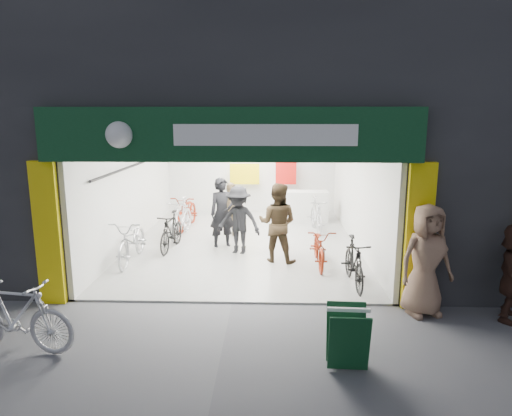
{
  "coord_description": "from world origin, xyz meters",
  "views": [
    {
      "loc": [
        0.7,
        -7.75,
        3.38
      ],
      "look_at": [
        0.39,
        1.5,
        1.48
      ],
      "focal_mm": 32.0,
      "sensor_mm": 36.0,
      "label": 1
    }
  ],
  "objects_px": {
    "bike_right_front": "(354,263)",
    "pedestrian_near": "(426,260)",
    "bike_left_front": "(132,240)",
    "parked_bike": "(15,316)",
    "sandwich_board": "(348,336)"
  },
  "relations": [
    {
      "from": "bike_right_front",
      "to": "pedestrian_near",
      "type": "height_order",
      "value": "pedestrian_near"
    },
    {
      "from": "bike_left_front",
      "to": "parked_bike",
      "type": "relative_size",
      "value": 1.1
    },
    {
      "from": "bike_right_front",
      "to": "parked_bike",
      "type": "xyz_separation_m",
      "value": [
        -5.31,
        -2.73,
        0.05
      ]
    },
    {
      "from": "bike_left_front",
      "to": "bike_right_front",
      "type": "relative_size",
      "value": 1.22
    },
    {
      "from": "pedestrian_near",
      "to": "sandwich_board",
      "type": "distance_m",
      "value": 2.43
    },
    {
      "from": "bike_left_front",
      "to": "parked_bike",
      "type": "height_order",
      "value": "parked_bike"
    },
    {
      "from": "bike_left_front",
      "to": "pedestrian_near",
      "type": "xyz_separation_m",
      "value": [
        5.83,
        -2.62,
        0.44
      ]
    },
    {
      "from": "bike_right_front",
      "to": "bike_left_front",
      "type": "bearing_deg",
      "value": 162.48
    },
    {
      "from": "bike_left_front",
      "to": "parked_bike",
      "type": "bearing_deg",
      "value": -97.39
    },
    {
      "from": "parked_bike",
      "to": "bike_right_front",
      "type": "bearing_deg",
      "value": -54.0
    },
    {
      "from": "pedestrian_near",
      "to": "parked_bike",
      "type": "bearing_deg",
      "value": 178.5
    },
    {
      "from": "bike_left_front",
      "to": "sandwich_board",
      "type": "height_order",
      "value": "bike_left_front"
    },
    {
      "from": "parked_bike",
      "to": "pedestrian_near",
      "type": "relative_size",
      "value": 0.95
    },
    {
      "from": "pedestrian_near",
      "to": "bike_left_front",
      "type": "bearing_deg",
      "value": 141.04
    },
    {
      "from": "bike_left_front",
      "to": "sandwich_board",
      "type": "xyz_separation_m",
      "value": [
        4.24,
        -4.38,
        -0.07
      ]
    }
  ]
}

